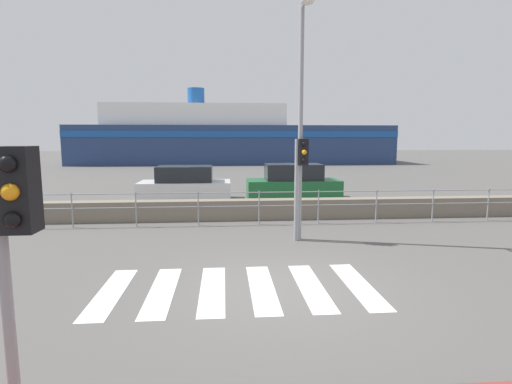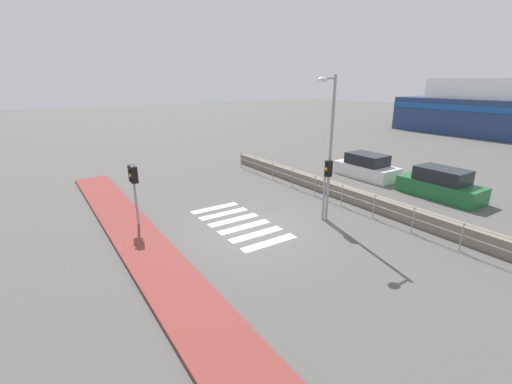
% 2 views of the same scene
% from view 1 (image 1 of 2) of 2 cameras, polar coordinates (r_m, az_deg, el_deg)
% --- Properties ---
extents(ground_plane, '(160.00, 160.00, 0.00)m').
position_cam_1_polar(ground_plane, '(7.54, 4.16, -13.42)').
color(ground_plane, '#565451').
extents(crosswalk, '(4.95, 2.40, 0.01)m').
position_cam_1_polar(crosswalk, '(7.47, -2.66, -13.61)').
color(crosswalk, silver).
rests_on(crosswalk, ground_plane).
extents(seawall, '(21.13, 0.55, 0.66)m').
position_cam_1_polar(seawall, '(13.47, 0.11, -2.48)').
color(seawall, slate).
rests_on(seawall, ground_plane).
extents(harbor_fence, '(19.06, 0.04, 1.08)m').
position_cam_1_polar(harbor_fence, '(12.55, 0.44, -1.45)').
color(harbor_fence, gray).
rests_on(harbor_fence, ground_plane).
extents(traffic_light_far, '(0.34, 0.32, 2.70)m').
position_cam_1_polar(traffic_light_far, '(10.49, 6.40, 3.65)').
color(traffic_light_far, gray).
rests_on(traffic_light_far, ground_plane).
extents(streetlamp, '(0.32, 0.95, 6.11)m').
position_cam_1_polar(streetlamp, '(10.48, 6.60, 13.43)').
color(streetlamp, gray).
rests_on(streetlamp, ground_plane).
extents(ferry_boat, '(33.07, 8.81, 7.96)m').
position_cam_1_polar(ferry_boat, '(43.91, -4.29, 7.58)').
color(ferry_boat, navy).
rests_on(ferry_boat, ground_plane).
extents(parked_car_white, '(3.95, 1.82, 1.50)m').
position_cam_1_polar(parked_car_white, '(17.79, -10.09, 0.90)').
color(parked_car_white, silver).
rests_on(parked_car_white, ground_plane).
extents(parked_car_green, '(4.12, 1.74, 1.57)m').
position_cam_1_polar(parked_car_green, '(17.97, 5.32, 1.15)').
color(parked_car_green, '#1E6633').
rests_on(parked_car_green, ground_plane).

